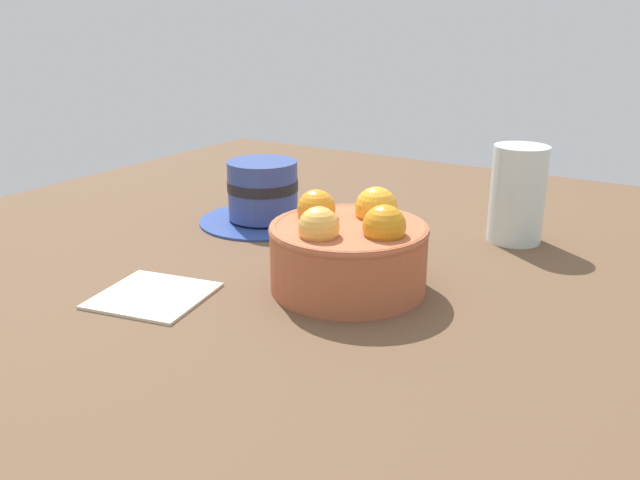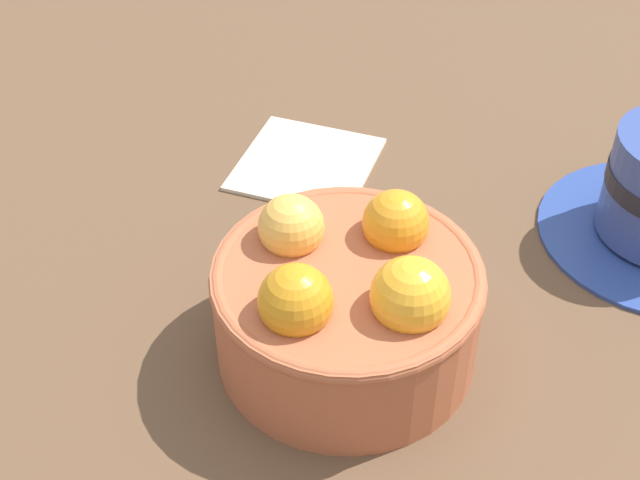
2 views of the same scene
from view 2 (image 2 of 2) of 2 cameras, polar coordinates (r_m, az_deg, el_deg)
The scene contains 3 objects.
ground_plane at distance 55.53cm, azimuth 1.60°, elevation -8.74°, with size 120.28×118.09×4.91cm, color brown.
terracotta_bowl at distance 50.68cm, azimuth 1.77°, elevation -3.99°, with size 15.38×15.38×9.43cm.
folded_napkin at distance 67.36cm, azimuth -0.88°, elevation 4.98°, with size 9.96×9.66×0.60cm, color beige.
Camera 2 is at (-31.53, -17.13, 39.93)cm, focal length 50.16 mm.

